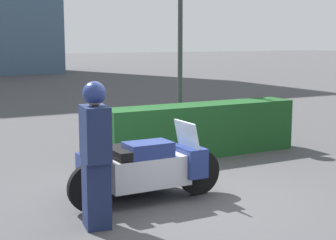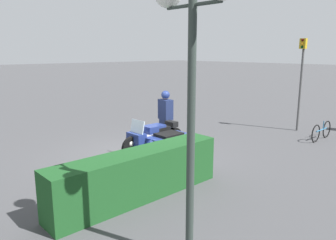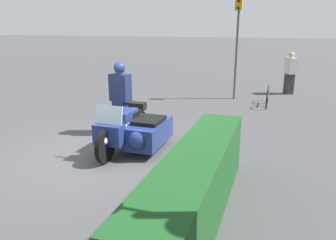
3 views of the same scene
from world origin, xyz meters
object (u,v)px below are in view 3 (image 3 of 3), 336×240
Objects in this scene: hedge_bush_curbside at (195,188)px; traffic_light_far at (237,36)px; police_motorcycle at (136,130)px; officer_rider at (121,96)px; pedestrian_bystander at (290,73)px; bicycle_parked at (267,96)px.

traffic_light_far is at bearing -175.77° from hedge_bush_curbside.
police_motorcycle is 1.48m from officer_rider.
hedge_bush_curbside is 2.43× the size of pedestrian_bystander.
hedge_bush_curbside is at bearing -5.16° from bicycle_parked.
hedge_bush_curbside is (2.35, 1.99, 0.06)m from police_motorcycle.
police_motorcycle reaches higher than bicycle_parked.
officer_rider is at bearing 32.21° from pedestrian_bystander.
traffic_light_far reaches higher than hedge_bush_curbside.
hedge_bush_curbside is at bearing -131.76° from officer_rider.
officer_rider is at bearing -139.78° from hedge_bush_curbside.
traffic_light_far is 2.28× the size of bicycle_parked.
hedge_bush_curbside is at bearing 7.85° from traffic_light_far.
traffic_light_far is (-5.30, 2.24, 1.42)m from officer_rider.
hedge_bush_curbside is 10.56m from pedestrian_bystander.
traffic_light_far reaches higher than officer_rider.
police_motorcycle is 1.30× the size of officer_rider.
officer_rider is 5.93m from traffic_light_far.
officer_rider is at bearing -19.27° from traffic_light_far.
police_motorcycle is 6.79m from traffic_light_far.
officer_rider reaches higher than bicycle_parked.
officer_rider reaches higher than police_motorcycle.
bicycle_parked is at bearing 175.39° from hedge_bush_curbside.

